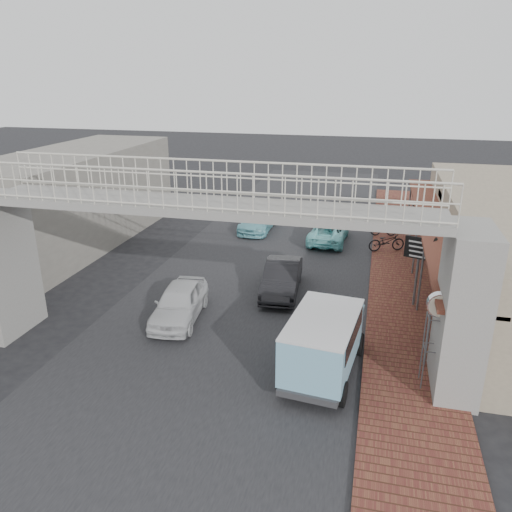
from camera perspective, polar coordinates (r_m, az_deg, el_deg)
The scene contains 14 objects.
ground at distance 20.40m, azimuth -1.69°, elevation -5.60°, with size 120.00×120.00×0.00m, color black.
road_strip at distance 20.40m, azimuth -1.69°, elevation -5.59°, with size 10.00×60.00×0.01m, color black.
sidewalk at distance 22.54m, azimuth 16.61°, elevation -3.76°, with size 3.00×40.00×0.10m, color brown.
footbridge at distance 15.64m, azimuth -5.71°, elevation -1.26°, with size 16.40×2.40×6.34m.
building_far_left at distance 29.27m, azimuth -19.79°, elevation 6.40°, with size 5.00×14.00×5.00m, color gray.
white_hatchback at distance 19.24m, azimuth -8.75°, elevation -5.27°, with size 1.60×3.98×1.36m, color silver.
dark_sedan at distance 21.28m, azimuth 2.98°, elevation -2.50°, with size 1.44×4.12×1.36m, color black.
angkot_curb at distance 28.06m, azimuth 8.31°, elevation 2.76°, with size 1.93×4.19×1.17m, color #7DD8DA.
angkot_far at distance 29.94m, azimuth 0.27°, elevation 4.14°, with size 1.72×4.22×1.22m, color #74BECA.
angkot_van at distance 15.53m, azimuth 7.82°, elevation -9.12°, with size 2.35×4.40×2.07m.
motorcycle_near at distance 26.93m, azimuth 14.69°, elevation 1.62°, with size 0.68×1.95×1.02m, color black.
motorcycle_far at distance 29.46m, azimuth 14.39°, elevation 3.09°, with size 0.42×1.47×0.88m, color black.
street_clock at distance 15.10m, azimuth 20.22°, elevation -5.75°, with size 0.74×0.60×2.99m.
arrow_sign at distance 20.10m, azimuth 20.15°, elevation 0.36°, with size 1.78×1.20×2.95m.
Camera 1 is at (4.97, -17.70, 8.85)m, focal length 35.00 mm.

